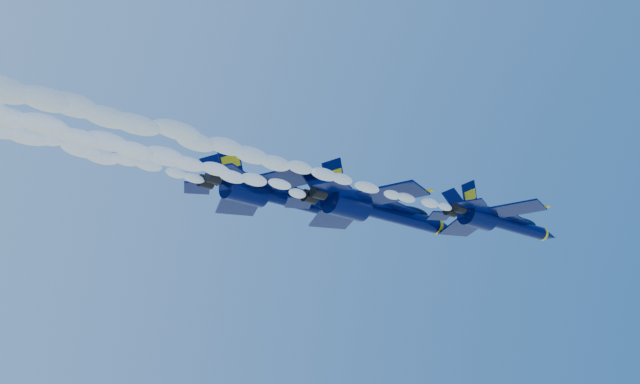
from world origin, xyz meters
TOP-DOWN VIEW (x-y plane):
  - jet_lead at (13.24, -9.18)m, footprint 15.04×12.34m
  - smoke_trail_jet_lead at (-18.65, -9.18)m, footprint 50.91×2.04m
  - jet_second at (3.38, -2.76)m, footprint 18.58×15.24m
  - smoke_trail_jet_second at (-30.01, -2.76)m, footprint 50.91×2.52m
  - jet_third at (-2.57, 5.21)m, footprint 19.58×16.06m

SIDE VIEW (x-z plane):
  - smoke_trail_jet_lead at x=-18.65m, z-range 148.54..150.37m
  - jet_lead at x=13.24m, z-range 147.14..152.73m
  - smoke_trail_jet_second at x=-30.01m, z-range 149.19..151.46m
  - jet_second at x=3.38m, z-range 147.38..154.28m
  - jet_third at x=-2.57m, z-range 149.70..156.98m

